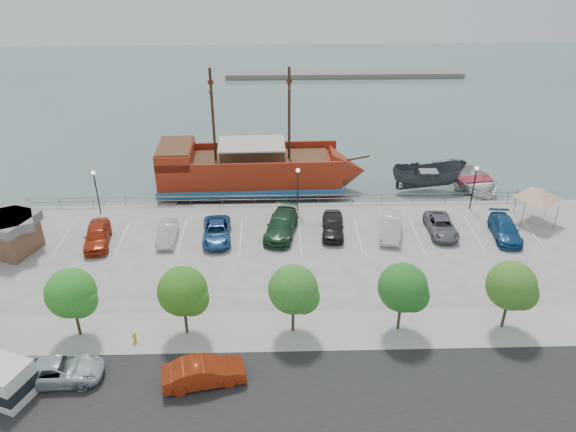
{
  "coord_description": "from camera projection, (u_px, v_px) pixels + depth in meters",
  "views": [
    {
      "loc": [
        -2.11,
        -38.71,
        24.9
      ],
      "look_at": [
        -1.0,
        2.0,
        2.0
      ],
      "focal_mm": 35.0,
      "sensor_mm": 36.0,
      "label": 1
    }
  ],
  "objects": [
    {
      "name": "tree_e",
      "position": [
        405.0,
        290.0,
        35.74
      ],
      "size": [
        3.3,
        3.2,
        5.0
      ],
      "color": "#473321",
      "rests_on": "sidewalk"
    },
    {
      "name": "lamp_post_left",
      "position": [
        95.0,
        185.0,
        49.78
      ],
      "size": [
        0.36,
        0.36,
        4.28
      ],
      "color": "black",
      "rests_on": "land_slab"
    },
    {
      "name": "parked_car_f",
      "position": [
        390.0,
        226.0,
        47.62
      ],
      "size": [
        2.58,
        5.07,
        1.59
      ],
      "primitive_type": "imported",
      "rotation": [
        0.0,
        0.0,
        -0.19
      ],
      "color": "silver",
      "rests_on": "land_slab"
    },
    {
      "name": "parked_car_b",
      "position": [
        167.0,
        233.0,
        46.92
      ],
      "size": [
        1.55,
        4.14,
        1.35
      ],
      "primitive_type": "imported",
      "rotation": [
        0.0,
        0.0,
        0.03
      ],
      "color": "silver",
      "rests_on": "land_slab"
    },
    {
      "name": "street",
      "position": [
        314.0,
        400.0,
        32.04
      ],
      "size": [
        100.0,
        8.0,
        0.04
      ],
      "primitive_type": "cube",
      "color": "black",
      "rests_on": "land_slab"
    },
    {
      "name": "dock_mid",
      "position": [
        391.0,
        203.0,
        54.61
      ],
      "size": [
        7.21,
        2.16,
        0.41
      ],
      "primitive_type": "cube",
      "rotation": [
        0.0,
        0.0,
        0.02
      ],
      "color": "slate",
      "rests_on": "ground"
    },
    {
      "name": "tree_c",
      "position": [
        185.0,
        293.0,
        35.4
      ],
      "size": [
        3.3,
        3.2,
        5.0
      ],
      "color": "#473321",
      "rests_on": "sidewalk"
    },
    {
      "name": "dock_east",
      "position": [
        453.0,
        203.0,
        54.76
      ],
      "size": [
        6.48,
        2.05,
        0.37
      ],
      "primitive_type": "cube",
      "rotation": [
        0.0,
        0.0,
        0.03
      ],
      "color": "slate",
      "rests_on": "ground"
    },
    {
      "name": "parked_car_d",
      "position": [
        281.0,
        225.0,
        47.7
      ],
      "size": [
        3.41,
        6.05,
        1.66
      ],
      "primitive_type": "imported",
      "rotation": [
        0.0,
        0.0,
        -0.2
      ],
      "color": "#1D4127",
      "rests_on": "land_slab"
    },
    {
      "name": "lamp_post_mid",
      "position": [
        298.0,
        182.0,
        50.21
      ],
      "size": [
        0.36,
        0.36,
        4.28
      ],
      "color": "black",
      "rests_on": "land_slab"
    },
    {
      "name": "tree_f",
      "position": [
        514.0,
        288.0,
        35.9
      ],
      "size": [
        3.3,
        3.2,
        5.0
      ],
      "color": "#473321",
      "rests_on": "sidewalk"
    },
    {
      "name": "parked_car_c",
      "position": [
        217.0,
        232.0,
        47.04
      ],
      "size": [
        2.62,
        5.13,
        1.39
      ],
      "primitive_type": "imported",
      "rotation": [
        0.0,
        0.0,
        0.06
      ],
      "color": "navy",
      "rests_on": "land_slab"
    },
    {
      "name": "canopy_tent",
      "position": [
        540.0,
        188.0,
        48.49
      ],
      "size": [
        5.13,
        5.13,
        3.71
      ],
      "rotation": [
        0.0,
        0.0,
        -0.17
      ],
      "color": "slate",
      "rests_on": "land_slab"
    },
    {
      "name": "parked_car_g",
      "position": [
        441.0,
        226.0,
        47.92
      ],
      "size": [
        2.2,
        4.76,
        1.32
      ],
      "primitive_type": "imported",
      "rotation": [
        0.0,
        0.0,
        -0.0
      ],
      "color": "slate",
      "rests_on": "land_slab"
    },
    {
      "name": "parked_car_e",
      "position": [
        333.0,
        225.0,
        47.77
      ],
      "size": [
        2.23,
        4.74,
        1.57
      ],
      "primitive_type": "imported",
      "rotation": [
        0.0,
        0.0,
        -0.09
      ],
      "color": "black",
      "rests_on": "land_slab"
    },
    {
      "name": "street_sedan",
      "position": [
        204.0,
        372.0,
        32.84
      ],
      "size": [
        5.13,
        2.64,
        1.61
      ],
      "primitive_type": "imported",
      "rotation": [
        0.0,
        0.0,
        1.77
      ],
      "color": "#A22E10",
      "rests_on": "street"
    },
    {
      "name": "seawall_railing",
      "position": [
        297.0,
        199.0,
        52.52
      ],
      "size": [
        50.0,
        0.06,
        1.0
      ],
      "color": "slate",
      "rests_on": "land_slab"
    },
    {
      "name": "pirate_ship",
      "position": [
        265.0,
        172.0,
        56.21
      ],
      "size": [
        21.12,
        6.32,
        13.26
      ],
      "rotation": [
        0.0,
        0.0,
        0.02
      ],
      "color": "maroon",
      "rests_on": "ground"
    },
    {
      "name": "patrol_boat",
      "position": [
        428.0,
        178.0,
        56.66
      ],
      "size": [
        7.66,
        3.24,
        2.91
      ],
      "primitive_type": "imported",
      "rotation": [
        0.0,
        0.0,
        1.63
      ],
      "color": "#3B4145",
      "rests_on": "ground"
    },
    {
      "name": "speedboat",
      "position": [
        474.0,
        182.0,
        57.37
      ],
      "size": [
        6.96,
        8.86,
        1.66
      ],
      "primitive_type": "imported",
      "rotation": [
        0.0,
        0.0,
        0.16
      ],
      "color": "white",
      "rests_on": "ground"
    },
    {
      "name": "lamp_post_right",
      "position": [
        475.0,
        180.0,
        50.58
      ],
      "size": [
        0.36,
        0.36,
        4.28
      ],
      "color": "black",
      "rests_on": "land_slab"
    },
    {
      "name": "dock_west",
      "position": [
        141.0,
        207.0,
        54.04
      ],
      "size": [
        6.88,
        2.27,
        0.39
      ],
      "primitive_type": "cube",
      "rotation": [
        0.0,
        0.0,
        -0.05
      ],
      "color": "gray",
      "rests_on": "ground"
    },
    {
      "name": "far_shore",
      "position": [
        345.0,
        75.0,
        94.43
      ],
      "size": [
        40.0,
        3.0,
        0.8
      ],
      "primitive_type": "cube",
      "color": "slate",
      "rests_on": "ground"
    },
    {
      "name": "parked_car_a",
      "position": [
        97.0,
        235.0,
        46.29
      ],
      "size": [
        2.67,
        5.08,
        1.65
      ],
      "primitive_type": "imported",
      "rotation": [
        0.0,
        0.0,
        0.15
      ],
      "color": "#AE2F12",
      "rests_on": "land_slab"
    },
    {
      "name": "tree_d",
      "position": [
        295.0,
        291.0,
        35.57
      ],
      "size": [
        3.3,
        3.2,
        5.0
      ],
      "color": "#473321",
      "rests_on": "sidewalk"
    },
    {
      "name": "parked_car_h",
      "position": [
        505.0,
        229.0,
        47.34
      ],
      "size": [
        2.48,
        5.16,
        1.45
      ],
      "primitive_type": "imported",
      "rotation": [
        0.0,
        0.0,
        -0.09
      ],
      "color": "navy",
      "rests_on": "land_slab"
    },
    {
      "name": "shed",
      "position": [
        10.0,
        233.0,
        44.95
      ],
      "size": [
        4.92,
        4.92,
        3.13
      ],
      "rotation": [
        0.0,
        0.0,
        -0.37
      ],
      "color": "brown",
      "rests_on": "land_slab"
    },
    {
      "name": "fire_hydrant",
      "position": [
        135.0,
        337.0,
        36.11
      ],
      "size": [
        0.26,
        0.26,
        0.76
      ],
      "rotation": [
        0.0,
        0.0,
        0.35
      ],
      "color": "gold",
      "rests_on": "sidewalk"
    },
    {
      "name": "street_van",
      "position": [
        59.0,
        370.0,
        33.11
      ],
      "size": [
        5.31,
        2.7,
        1.44
      ],
      "primitive_type": "imported",
      "rotation": [
        0.0,
        0.0,
        1.63
      ],
      "color": "#B5BCC2",
      "rests_on": "street"
    },
    {
      "name": "sidewalk",
      "position": [
        308.0,
        330.0,
        37.26
      ],
      "size": [
        100.0,
        4.0,
        0.05
      ],
      "primitive_type": "cube",
      "color": "#A49F90",
      "rests_on": "land_slab"
    },
    {
      "name": "tree_b",
      "position": [
        73.0,
        295.0,
        35.24
      ],
      "size": [
        3.3,
        3.2,
        5.0
      ],
      "color": "#473321",
      "rests_on": "sidewalk"
    },
    {
      "name": "ground",
      "position": [
        301.0,
        259.0,
        46.47
      ],
      "size": [
        160.0,
        160.0,
        0.0
      ],
      "primitive_type": "plane",
      "color": "#516564"
    }
  ]
}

